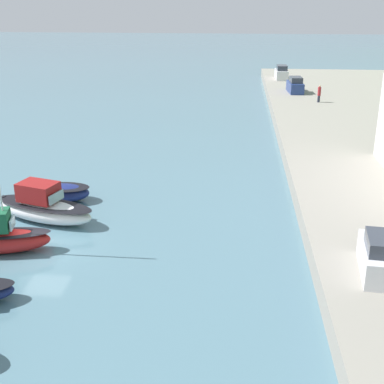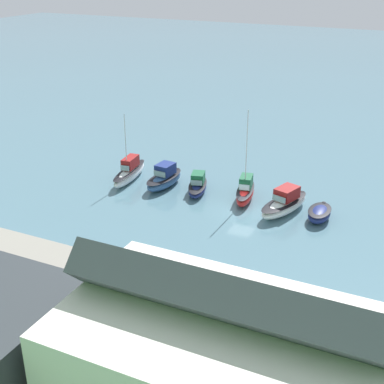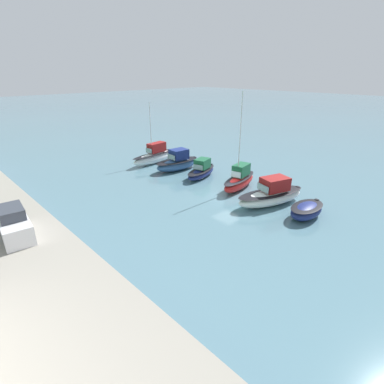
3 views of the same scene
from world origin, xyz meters
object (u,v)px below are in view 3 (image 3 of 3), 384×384
object	(u,v)px
moored_boat_1	(271,195)
moored_boat_3	(201,171)
moored_boat_4	(178,163)
parked_car_0	(14,225)
moored_boat_5	(155,156)
moored_boat_0	(306,210)
moored_boat_2	(239,180)

from	to	relation	value
moored_boat_1	moored_boat_3	xyz separation A→B (m)	(10.43, -0.91, -0.20)
moored_boat_4	parked_car_0	distance (m)	22.08
moored_boat_3	moored_boat_5	xyz separation A→B (m)	(8.82, 0.36, 0.25)
moored_boat_1	moored_boat_4	size ratio (longest dim) A/B	1.21
moored_boat_1	parked_car_0	world-z (taller)	parked_car_0
moored_boat_4	moored_boat_5	size ratio (longest dim) A/B	0.77
moored_boat_0	parked_car_0	bearing A→B (deg)	59.95
moored_boat_1	moored_boat_5	size ratio (longest dim) A/B	0.93
moored_boat_2	moored_boat_5	size ratio (longest dim) A/B	1.24
moored_boat_0	moored_boat_1	size ratio (longest dim) A/B	0.53
moored_boat_0	moored_boat_3	xyz separation A→B (m)	(14.15, -1.04, 0.13)
moored_boat_5	moored_boat_1	bearing A→B (deg)	172.26
moored_boat_0	parked_car_0	size ratio (longest dim) A/B	0.94
moored_boat_4	parked_car_0	size ratio (longest dim) A/B	1.48
moored_boat_3	moored_boat_5	bearing A→B (deg)	-13.58
moored_boat_1	moored_boat_4	distance (m)	14.61
moored_boat_1	moored_boat_2	bearing A→B (deg)	3.87
moored_boat_0	moored_boat_5	bearing A→B (deg)	-1.96
moored_boat_3	moored_boat_5	world-z (taller)	moored_boat_5
moored_boat_4	moored_boat_3	bearing A→B (deg)	-171.23
parked_car_0	moored_boat_4	bearing A→B (deg)	-155.61
moored_boat_4	parked_car_0	bearing A→B (deg)	113.27
moored_boat_4	moored_boat_5	xyz separation A→B (m)	(4.65, 0.11, 0.05)
parked_car_0	moored_boat_3	bearing A→B (deg)	-166.50
moored_boat_2	parked_car_0	bearing A→B (deg)	70.77
moored_boat_0	moored_boat_1	bearing A→B (deg)	-2.21
moored_boat_3	moored_boat_4	world-z (taller)	moored_boat_4
moored_boat_1	moored_boat_4	bearing A→B (deg)	14.93
moored_boat_3	moored_boat_1	bearing A→B (deg)	159.09
moored_boat_0	parked_car_0	xyz separation A→B (m)	(11.55, 20.19, 1.58)
moored_boat_1	moored_boat_4	xyz separation A→B (m)	(14.59, -0.66, 0.00)
moored_boat_0	moored_boat_5	size ratio (longest dim) A/B	0.49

